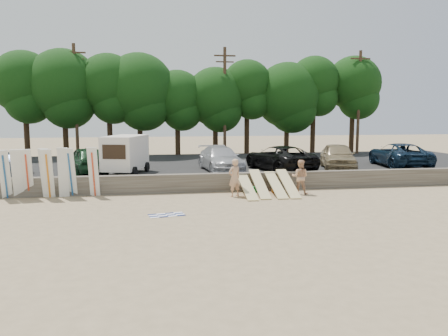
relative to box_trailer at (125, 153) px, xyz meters
The scene contains 29 objects.
ground 8.34m from the box_trailer, 45.83° to the right, with size 120.00×120.00×0.00m, color tan.
seawall 6.48m from the box_trailer, 26.48° to the right, with size 44.00×0.50×1.00m, color #6B6356.
parking_lot 7.51m from the box_trailer, 39.70° to the left, with size 44.00×14.50×0.70m, color #282828.
treeline 13.21m from the box_trailer, 68.65° to the left, with size 33.39×6.27×8.77m.
utility_poles 13.20m from the box_trailer, 53.11° to the left, with size 25.80×0.26×9.00m.
box_trailer is the anchor object (origin of this frame).
car_0 6.44m from the box_trailer, behind, with size 1.75×4.34×1.48m, color #11233E.
car_1 2.50m from the box_trailer, 161.31° to the left, with size 1.89×4.70×1.60m, color #123119.
car_2 5.82m from the box_trailer, ahead, with size 2.09×5.14×1.49m, color #B2B3B8.
car_3 9.49m from the box_trailer, ahead, with size 2.57×5.58×1.55m, color black.
car_4 13.36m from the box_trailer, ahead, with size 1.96×4.87×1.66m, color #94815E.
car_5 17.99m from the box_trailer, ahead, with size 2.63×5.70×1.58m, color #0D1E31.
surfboard_upright_0 6.63m from the box_trailer, 149.23° to the right, with size 0.50×0.06×2.60m, color white.
surfboard_upright_1 6.14m from the box_trailer, 146.90° to the right, with size 0.50×0.06×2.60m, color white.
surfboard_upright_2 5.72m from the box_trailer, 145.17° to the right, with size 0.50×0.06×2.60m, color white.
surfboard_upright_3 5.10m from the box_trailer, 137.75° to the right, with size 0.50×0.06×2.60m, color white.
surfboard_upright_4 5.05m from the box_trailer, 136.42° to the right, with size 0.50×0.06×2.60m, color white.
surfboard_upright_5 4.47m from the box_trailer, 131.35° to the right, with size 0.50×0.06×2.60m, color white.
surfboard_upright_6 4.23m from the box_trailer, 128.03° to the right, with size 0.50×0.06×2.60m, color white.
surfboard_upright_7 3.65m from the box_trailer, 113.57° to the right, with size 0.50×0.06×2.60m, color white.
surfboard_low_0 7.93m from the box_trailer, 34.67° to the right, with size 0.56×3.00×0.07m, color #D9C788.
surfboard_low_1 8.38m from the box_trailer, 30.79° to the right, with size 0.56×3.00×0.07m, color #D9C788.
surfboard_low_2 9.15m from the box_trailer, 28.17° to the right, with size 0.56×3.00×0.07m, color #D9C788.
surfboard_low_3 9.75m from the box_trailer, 26.61° to the right, with size 0.56×3.00×0.07m, color #D9C788.
beachgoer_a 7.31m from the box_trailer, 37.88° to the right, with size 0.71×0.47×1.96m, color tan.
beachgoer_b 10.29m from the box_trailer, 24.95° to the right, with size 0.89×0.69×1.83m, color tan.
cooler 8.10m from the box_trailer, 26.13° to the right, with size 0.38×0.30×0.32m, color #279041.
gear_bag 9.08m from the box_trailer, 24.63° to the right, with size 0.30×0.25×0.22m, color #C16216.
beach_towel 8.58m from the box_trailer, 75.34° to the right, with size 1.50×1.50×0.00m, color white.
Camera 1 is at (-4.06, -20.45, 4.28)m, focal length 35.00 mm.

